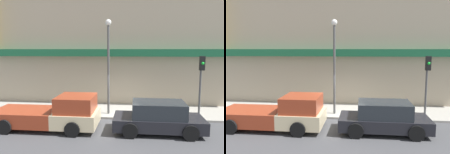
% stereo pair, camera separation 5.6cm
% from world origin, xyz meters
% --- Properties ---
extents(ground_plane, '(80.00, 80.00, 0.00)m').
position_xyz_m(ground_plane, '(0.00, 0.00, 0.00)').
color(ground_plane, '#424244').
extents(sidewalk, '(36.00, 3.23, 0.12)m').
position_xyz_m(sidewalk, '(0.00, 1.61, 0.06)').
color(sidewalk, '#9E998E').
rests_on(sidewalk, ground).
extents(building, '(19.80, 3.80, 10.71)m').
position_xyz_m(building, '(-0.01, 4.71, 5.34)').
color(building, tan).
rests_on(building, ground).
extents(pickup_truck, '(5.36, 2.25, 1.74)m').
position_xyz_m(pickup_truck, '(-3.14, -1.73, 0.77)').
color(pickup_truck, beige).
rests_on(pickup_truck, ground).
extents(parked_car, '(4.31, 2.02, 1.53)m').
position_xyz_m(parked_car, '(2.14, -1.73, 0.74)').
color(parked_car, black).
rests_on(parked_car, ground).
extents(fire_hydrant, '(0.21, 0.21, 0.75)m').
position_xyz_m(fire_hydrant, '(-1.62, 0.76, 0.49)').
color(fire_hydrant, yellow).
rests_on(fire_hydrant, sidewalk).
extents(street_lamp, '(0.36, 0.36, 5.67)m').
position_xyz_m(street_lamp, '(-0.60, 0.78, 3.65)').
color(street_lamp, '#4C4C4C').
rests_on(street_lamp, sidewalk).
extents(traffic_light, '(0.28, 0.42, 3.55)m').
position_xyz_m(traffic_light, '(4.73, 0.53, 2.57)').
color(traffic_light, '#4C4C4C').
rests_on(traffic_light, sidewalk).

